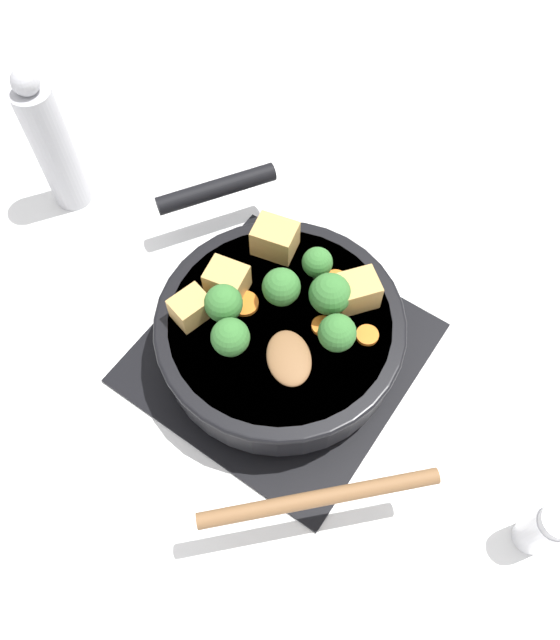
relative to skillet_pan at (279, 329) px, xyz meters
name	(u,v)px	position (x,y,z in m)	size (l,w,h in m)	color
ground_plane	(280,353)	(0.00, 0.00, -0.06)	(2.40, 2.40, 0.00)	white
front_burner_grate	(280,349)	(0.00, 0.00, -0.05)	(0.31, 0.31, 0.03)	black
skillet_pan	(279,329)	(0.00, 0.00, 0.00)	(0.38, 0.34, 0.06)	black
wooden_spoon	(305,434)	(-0.10, 0.10, 0.03)	(0.24, 0.24, 0.02)	brown
tofu_cube_center_large	(275,239)	(0.06, -0.08, 0.04)	(0.05, 0.04, 0.04)	tan
tofu_cube_near_handle	(356,291)	(-0.06, -0.07, 0.04)	(0.05, 0.04, 0.04)	tan
tofu_cube_east_chunk	(228,279)	(0.07, 0.00, 0.04)	(0.04, 0.04, 0.04)	tan
tofu_cube_west_chunk	(191,308)	(0.08, 0.05, 0.04)	(0.04, 0.03, 0.03)	tan
broccoli_floret_near_spoon	(330,294)	(-0.04, -0.04, 0.05)	(0.05, 0.05, 0.05)	#709956
broccoli_floret_center_top	(230,337)	(0.02, 0.06, 0.05)	(0.04, 0.04, 0.05)	#709956
broccoli_floret_east_rim	(314,261)	(0.00, -0.07, 0.05)	(0.04, 0.04, 0.04)	#709956
broccoli_floret_west_rim	(281,287)	(0.01, -0.02, 0.05)	(0.04, 0.04, 0.05)	#709956
broccoli_floret_north_edge	(337,333)	(-0.07, -0.01, 0.05)	(0.04, 0.04, 0.05)	#709956
broccoli_floret_south_cluster	(224,304)	(0.05, 0.03, 0.05)	(0.04, 0.04, 0.05)	#709956
carrot_slice_orange_thin	(245,303)	(0.04, 0.01, 0.03)	(0.03, 0.03, 0.01)	orange
carrot_slice_near_center	(336,280)	(-0.03, -0.08, 0.03)	(0.03, 0.03, 0.01)	orange
carrot_slice_edge_slice	(367,335)	(-0.09, -0.04, 0.03)	(0.03, 0.03, 0.01)	orange
carrot_slice_under_broccoli	(323,326)	(-0.05, -0.02, 0.03)	(0.02, 0.02, 0.01)	orange
pepper_mill	(52,146)	(0.38, -0.03, 0.04)	(0.05, 0.05, 0.22)	#B2B2B7
salt_shaker	(543,530)	(-0.35, 0.03, -0.02)	(0.04, 0.04, 0.09)	white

